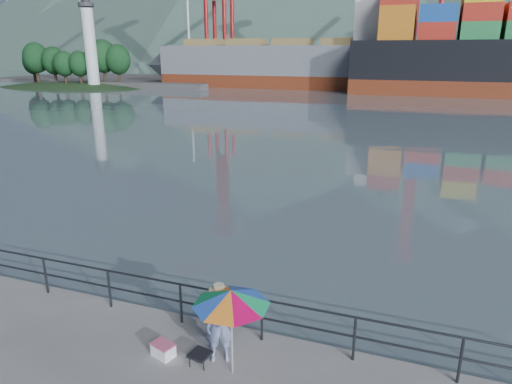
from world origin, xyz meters
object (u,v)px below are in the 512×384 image
at_px(beach_umbrella, 231,298).
at_px(cooler_bag, 163,350).
at_px(bulk_carrier, 303,62).
at_px(fisherman, 220,326).

height_order(beach_umbrella, cooler_bag, beach_umbrella).
distance_m(beach_umbrella, cooler_bag, 2.20).
bearing_deg(bulk_carrier, beach_umbrella, -76.63).
distance_m(beach_umbrella, bulk_carrier, 76.09).
bearing_deg(bulk_carrier, cooler_bag, -77.78).
xyz_separation_m(beach_umbrella, cooler_bag, (-1.56, -0.02, -1.55)).
bearing_deg(cooler_bag, beach_umbrella, 18.41).
xyz_separation_m(fisherman, bulk_carrier, (-17.19, 73.68, 3.38)).
bearing_deg(beach_umbrella, cooler_bag, -179.36).
relative_size(fisherman, beach_umbrella, 0.83).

